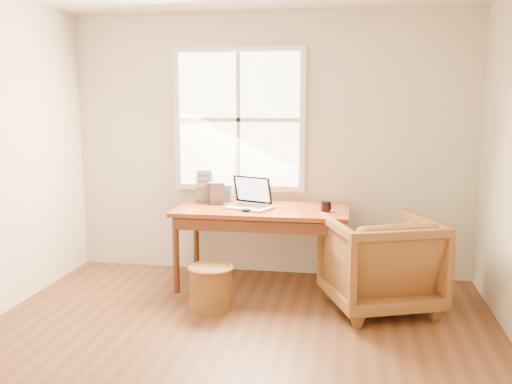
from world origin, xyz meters
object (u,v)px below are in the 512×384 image
at_px(desk, 262,210).
at_px(laptop, 249,193).
at_px(coffee_mug, 326,206).
at_px(armchair, 380,263).
at_px(cd_stack_a, 207,187).
at_px(wicker_stool, 211,288).

relative_size(desk, laptop, 3.77).
bearing_deg(coffee_mug, armchair, -50.12).
distance_m(armchair, cd_stack_a, 1.91).
distance_m(desk, wicker_stool, 0.94).
bearing_deg(cd_stack_a, armchair, -24.27).
distance_m(armchair, laptop, 1.34).
distance_m(desk, laptop, 0.22).
bearing_deg(laptop, coffee_mug, 21.42).
height_order(armchair, laptop, laptop).
height_order(desk, coffee_mug, coffee_mug).
relative_size(wicker_stool, laptop, 0.84).
relative_size(laptop, coffee_mug, 4.50).
distance_m(wicker_stool, coffee_mug, 1.27).
bearing_deg(coffee_mug, laptop, 165.71).
xyz_separation_m(wicker_stool, coffee_mug, (0.92, 0.61, 0.62)).
distance_m(desk, cd_stack_a, 0.71).
height_order(laptop, cd_stack_a, laptop).
xyz_separation_m(wicker_stool, laptop, (0.22, 0.62, 0.72)).
bearing_deg(armchair, wicker_stool, -10.13).
relative_size(wicker_stool, cd_stack_a, 1.41).
xyz_separation_m(desk, armchair, (1.07, -0.44, -0.33)).
xyz_separation_m(armchair, laptop, (-1.18, 0.36, 0.50)).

